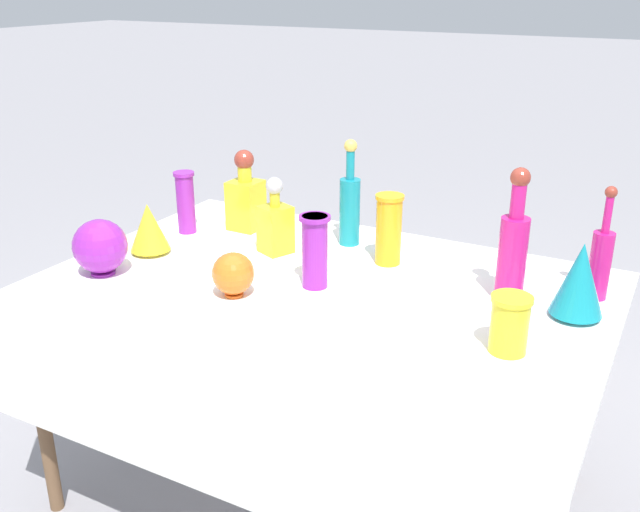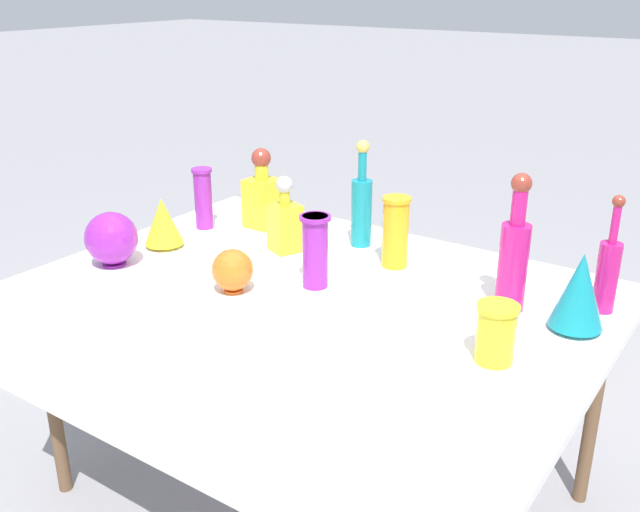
# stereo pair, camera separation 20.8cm
# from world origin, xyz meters

# --- Properties ---
(ground_plane) EXTENTS (40.00, 40.00, 0.00)m
(ground_plane) POSITION_xyz_m (0.00, 0.00, 0.00)
(ground_plane) COLOR gray
(display_table) EXTENTS (1.65, 1.14, 0.76)m
(display_table) POSITION_xyz_m (0.00, -0.04, 0.70)
(display_table) COLOR white
(display_table) RESTS_ON ground
(tall_bottle_0) EXTENTS (0.08, 0.08, 0.39)m
(tall_bottle_0) POSITION_xyz_m (0.51, 0.18, 0.92)
(tall_bottle_0) COLOR #C61972
(tall_bottle_0) RESTS_ON display_table
(tall_bottle_1) EXTENTS (0.07, 0.07, 0.36)m
(tall_bottle_1) POSITION_xyz_m (-0.09, 0.37, 0.90)
(tall_bottle_1) COLOR teal
(tall_bottle_1) RESTS_ON display_table
(tall_bottle_2) EXTENTS (0.06, 0.06, 0.33)m
(tall_bottle_2) POSITION_xyz_m (0.73, 0.31, 0.88)
(tall_bottle_2) COLOR #C61972
(tall_bottle_2) RESTS_ON display_table
(square_decanter_0) EXTENTS (0.12, 0.12, 0.26)m
(square_decanter_0) POSITION_xyz_m (-0.27, 0.19, 0.86)
(square_decanter_0) COLOR yellow
(square_decanter_0) RESTS_ON display_table
(square_decanter_1) EXTENTS (0.11, 0.11, 0.29)m
(square_decanter_1) POSITION_xyz_m (-0.49, 0.34, 0.88)
(square_decanter_1) COLOR yellow
(square_decanter_1) RESTS_ON display_table
(slender_vase_0) EXTENTS (0.09, 0.09, 0.23)m
(slender_vase_0) POSITION_xyz_m (0.10, 0.27, 0.88)
(slender_vase_0) COLOR orange
(slender_vase_0) RESTS_ON display_table
(slender_vase_1) EXTENTS (0.09, 0.09, 0.22)m
(slender_vase_1) POSITION_xyz_m (-0.02, 0.00, 0.88)
(slender_vase_1) COLOR purple
(slender_vase_1) RESTS_ON display_table
(slender_vase_2) EXTENTS (0.07, 0.07, 0.22)m
(slender_vase_2) POSITION_xyz_m (-0.65, 0.21, 0.88)
(slender_vase_2) COLOR purple
(slender_vase_2) RESTS_ON display_table
(slender_vase_3) EXTENTS (0.10, 0.10, 0.15)m
(slender_vase_3) POSITION_xyz_m (0.59, -0.12, 0.84)
(slender_vase_3) COLOR yellow
(slender_vase_3) RESTS_ON display_table
(fluted_vase_0) EXTENTS (0.13, 0.13, 0.17)m
(fluted_vase_0) POSITION_xyz_m (-0.63, -0.02, 0.85)
(fluted_vase_0) COLOR yellow
(fluted_vase_0) RESTS_ON display_table
(fluted_vase_1) EXTENTS (0.14, 0.14, 0.21)m
(fluted_vase_1) POSITION_xyz_m (0.70, 0.15, 0.87)
(fluted_vase_1) COLOR teal
(fluted_vase_1) RESTS_ON display_table
(round_bowl_0) EXTENTS (0.12, 0.12, 0.13)m
(round_bowl_0) POSITION_xyz_m (-0.19, -0.17, 0.83)
(round_bowl_0) COLOR orange
(round_bowl_0) RESTS_ON display_table
(round_bowl_1) EXTENTS (0.17, 0.17, 0.18)m
(round_bowl_1) POSITION_xyz_m (-0.64, -0.23, 0.85)
(round_bowl_1) COLOR purple
(round_bowl_1) RESTS_ON display_table
(price_tag_left) EXTENTS (0.05, 0.02, 0.05)m
(price_tag_left) POSITION_xyz_m (0.25, -0.52, 0.78)
(price_tag_left) COLOR white
(price_tag_left) RESTS_ON display_table
(cardboard_box_behind_left) EXTENTS (0.61, 0.41, 0.39)m
(cardboard_box_behind_left) POSITION_xyz_m (0.20, 1.23, 0.15)
(cardboard_box_behind_left) COLOR tan
(cardboard_box_behind_left) RESTS_ON ground
(cardboard_box_behind_right) EXTENTS (0.47, 0.43, 0.45)m
(cardboard_box_behind_right) POSITION_xyz_m (-0.43, 1.24, 0.19)
(cardboard_box_behind_right) COLOR tan
(cardboard_box_behind_right) RESTS_ON ground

